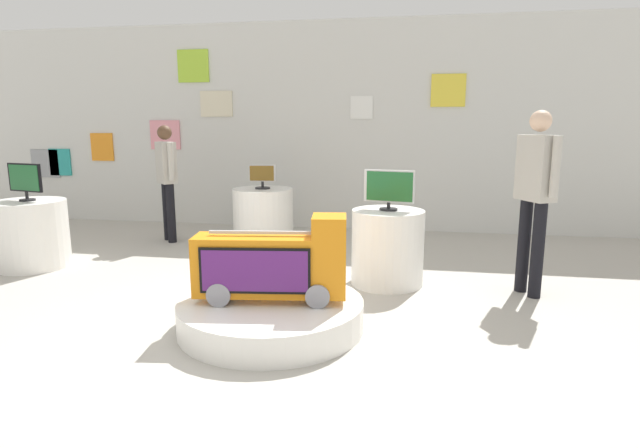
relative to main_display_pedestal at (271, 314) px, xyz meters
name	(u,v)px	position (x,y,z in m)	size (l,w,h in m)	color
ground_plane	(233,331)	(-0.29, -0.13, -0.12)	(30.00, 30.00, 0.00)	#B2ADA3
back_wall_display	(322,127)	(-0.30, 4.27, 1.50)	(12.73, 0.13, 3.24)	silver
main_display_pedestal	(271,314)	(0.00, 0.00, 0.00)	(1.53, 1.53, 0.24)	white
novelty_firetruck_tv	(273,266)	(0.03, 0.00, 0.42)	(1.26, 0.50, 0.71)	gray
display_pedestal_left_rear	(387,247)	(0.89, 1.37, 0.28)	(0.75, 0.75, 0.79)	white
tv_on_left_rear	(389,188)	(0.89, 1.37, 0.90)	(0.52, 0.19, 0.42)	black
display_pedestal_center_rear	(263,217)	(-0.90, 2.89, 0.28)	(0.83, 0.83, 0.79)	white
tv_on_center_rear	(262,176)	(-0.90, 2.89, 0.85)	(0.36, 0.21, 0.33)	black
display_pedestal_right_rear	(31,234)	(-3.28, 1.32, 0.28)	(0.82, 0.82, 0.79)	white
tv_on_right_rear	(25,179)	(-3.28, 1.32, 0.92)	(0.50, 0.17, 0.43)	black
shopper_browsing_near_truck	(535,189)	(2.28, 1.27, 0.94)	(0.35, 0.51, 1.79)	black
shopper_browsing_rear	(167,174)	(-2.30, 2.88, 0.85)	(0.40, 0.44, 1.65)	black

